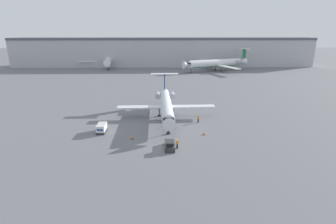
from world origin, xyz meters
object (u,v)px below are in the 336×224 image
(traffic_cone_left, at_px, (132,138))
(airplane_parked_far_right, at_px, (109,60))
(traffic_cone_right, at_px, (204,133))
(airplane_parked_far_left, at_px, (216,63))
(worker_near_tug, at_px, (177,144))
(airplane_main, at_px, (166,105))
(luggage_cart, at_px, (102,128))
(pushback_tug, at_px, (170,145))
(worker_by_wing, at_px, (198,119))

(traffic_cone_left, relative_size, airplane_parked_far_right, 0.02)
(traffic_cone_right, height_order, airplane_parked_far_left, airplane_parked_far_left)
(traffic_cone_left, bearing_deg, airplane_parked_far_left, 68.83)
(worker_near_tug, xyz_separation_m, traffic_cone_right, (6.09, 6.52, -0.66))
(worker_near_tug, relative_size, airplane_parked_far_right, 0.05)
(airplane_main, relative_size, traffic_cone_left, 41.44)
(airplane_main, relative_size, luggage_cart, 8.12)
(luggage_cart, bearing_deg, pushback_tug, -30.68)
(worker_near_tug, relative_size, traffic_cone_right, 2.69)
(pushback_tug, xyz_separation_m, traffic_cone_left, (-7.46, 4.57, -0.28))
(airplane_parked_far_right, bearing_deg, traffic_cone_left, -77.03)
(airplane_main, bearing_deg, pushback_tug, -89.16)
(airplane_parked_far_right, bearing_deg, airplane_main, -71.28)
(traffic_cone_left, height_order, airplane_parked_far_right, airplane_parked_far_right)
(pushback_tug, distance_m, airplane_parked_far_left, 101.39)
(airplane_main, height_order, traffic_cone_left, airplane_main)
(airplane_main, relative_size, worker_near_tug, 15.12)
(luggage_cart, height_order, worker_near_tug, worker_near_tug)
(airplane_parked_far_left, bearing_deg, pushback_tug, -106.30)
(luggage_cart, relative_size, airplane_parked_far_right, 0.10)
(traffic_cone_left, bearing_deg, worker_by_wing, 33.45)
(airplane_parked_far_right, bearing_deg, pushback_tug, -74.02)
(luggage_cart, distance_m, worker_near_tug, 18.02)
(airplane_parked_far_right, bearing_deg, luggage_cart, -80.19)
(airplane_parked_far_left, bearing_deg, traffic_cone_right, -102.99)
(worker_near_tug, xyz_separation_m, airplane_parked_far_right, (-34.04, 114.03, 3.35))
(pushback_tug, relative_size, airplane_parked_far_left, 0.11)
(worker_by_wing, xyz_separation_m, airplane_parked_far_right, (-39.96, 99.63, 3.38))
(worker_by_wing, xyz_separation_m, traffic_cone_right, (0.17, -7.87, -0.63))
(traffic_cone_right, bearing_deg, worker_by_wing, 91.24)
(luggage_cart, height_order, airplane_parked_far_right, airplane_parked_far_right)
(airplane_main, relative_size, traffic_cone_right, 40.65)
(luggage_cart, relative_size, worker_by_wing, 1.91)
(airplane_main, distance_m, airplane_parked_far_left, 83.87)
(worker_near_tug, relative_size, airplane_parked_far_left, 0.05)
(worker_by_wing, relative_size, traffic_cone_left, 2.67)
(luggage_cart, distance_m, traffic_cone_right, 22.02)
(worker_by_wing, bearing_deg, traffic_cone_left, -146.55)
(airplane_main, xyz_separation_m, traffic_cone_right, (7.75, -11.99, -2.98))
(pushback_tug, height_order, worker_near_tug, worker_near_tug)
(luggage_cart, relative_size, worker_near_tug, 1.86)
(worker_by_wing, relative_size, airplane_parked_far_right, 0.05)
(pushback_tug, bearing_deg, airplane_parked_far_left, 73.70)
(airplane_main, bearing_deg, traffic_cone_left, -117.37)
(worker_by_wing, distance_m, airplane_parked_far_right, 107.40)
(pushback_tug, height_order, traffic_cone_right, pushback_tug)
(airplane_main, bearing_deg, worker_by_wing, -28.53)
(airplane_parked_far_left, xyz_separation_m, airplane_parked_far_right, (-61.08, 16.71, 0.12))
(pushback_tug, distance_m, worker_by_wing, 16.09)
(traffic_cone_right, bearing_deg, traffic_cone_left, -172.80)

